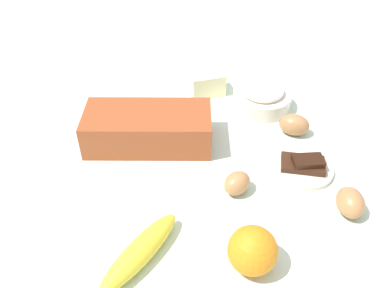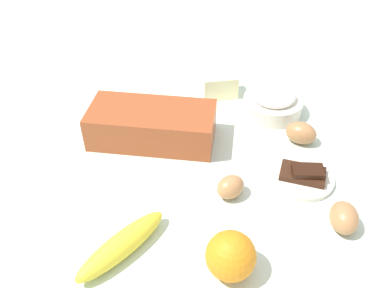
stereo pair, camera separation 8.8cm
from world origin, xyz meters
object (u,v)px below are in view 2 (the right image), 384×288
(loaf_pan, at_px, (152,124))
(butter_block, at_px, (219,85))
(egg_near_butter, at_px, (230,187))
(egg_loose, at_px, (301,133))
(egg_beside_bowl, at_px, (344,218))
(banana, at_px, (122,245))
(flour_bowl, at_px, (273,102))
(orange_fruit, at_px, (231,256))
(chocolate_plate, at_px, (303,176))

(loaf_pan, height_order, butter_block, loaf_pan)
(egg_near_butter, distance_m, egg_loose, 0.24)
(egg_near_butter, xyz_separation_m, egg_beside_bowl, (0.20, -0.07, 0.00))
(banana, bearing_deg, flour_bowl, 55.23)
(flour_bowl, bearing_deg, orange_fruit, -104.45)
(butter_block, distance_m, egg_beside_bowl, 0.49)
(egg_beside_bowl, bearing_deg, flour_bowl, 103.46)
(loaf_pan, bearing_deg, flour_bowl, 28.13)
(butter_block, xyz_separation_m, egg_loose, (0.18, -0.19, -0.00))
(banana, xyz_separation_m, chocolate_plate, (0.34, 0.19, -0.01))
(orange_fruit, relative_size, egg_near_butter, 1.41)
(banana, relative_size, egg_beside_bowl, 2.80)
(butter_block, bearing_deg, orange_fruit, -88.69)
(banana, relative_size, egg_loose, 2.73)
(egg_near_butter, relative_size, egg_beside_bowl, 0.86)
(banana, distance_m, egg_beside_bowl, 0.40)
(loaf_pan, height_order, orange_fruit, orange_fruit)
(flour_bowl, distance_m, egg_loose, 0.13)
(banana, bearing_deg, loaf_pan, 87.08)
(banana, bearing_deg, egg_loose, 42.10)
(banana, bearing_deg, butter_block, 71.69)
(loaf_pan, xyz_separation_m, egg_beside_bowl, (0.37, -0.24, -0.02))
(flour_bowl, bearing_deg, loaf_pan, -157.25)
(flour_bowl, xyz_separation_m, egg_loose, (0.05, -0.12, -0.01))
(orange_fruit, xyz_separation_m, chocolate_plate, (0.16, 0.22, -0.03))
(flour_bowl, bearing_deg, butter_block, 149.40)
(loaf_pan, bearing_deg, orange_fruit, -58.90)
(banana, bearing_deg, egg_near_butter, 37.19)
(loaf_pan, bearing_deg, egg_beside_bowl, -27.78)
(banana, height_order, butter_block, butter_block)
(egg_near_butter, xyz_separation_m, chocolate_plate, (0.15, 0.05, -0.01))
(butter_block, xyz_separation_m, egg_beside_bowl, (0.22, -0.44, -0.00))
(egg_near_butter, distance_m, chocolate_plate, 0.16)
(orange_fruit, relative_size, egg_loose, 1.18)
(flour_bowl, relative_size, chocolate_plate, 1.13)
(egg_near_butter, distance_m, egg_beside_bowl, 0.21)
(loaf_pan, relative_size, flour_bowl, 1.99)
(butter_block, relative_size, egg_loose, 1.29)
(egg_loose, relative_size, chocolate_plate, 0.54)
(flour_bowl, bearing_deg, banana, -124.77)
(orange_fruit, bearing_deg, banana, 170.70)
(loaf_pan, distance_m, orange_fruit, 0.38)
(orange_fruit, distance_m, chocolate_plate, 0.27)
(orange_fruit, height_order, egg_loose, orange_fruit)
(butter_block, relative_size, egg_beside_bowl, 1.33)
(flour_bowl, distance_m, butter_block, 0.15)
(orange_fruit, bearing_deg, egg_loose, 63.92)
(butter_block, height_order, egg_near_butter, butter_block)
(egg_beside_bowl, distance_m, egg_loose, 0.25)
(egg_near_butter, bearing_deg, flour_bowl, 68.74)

